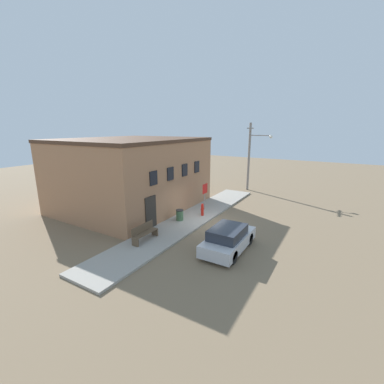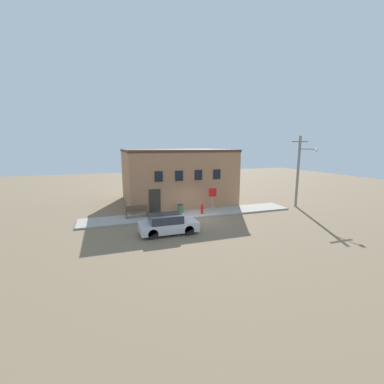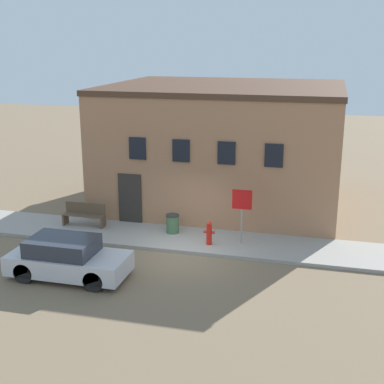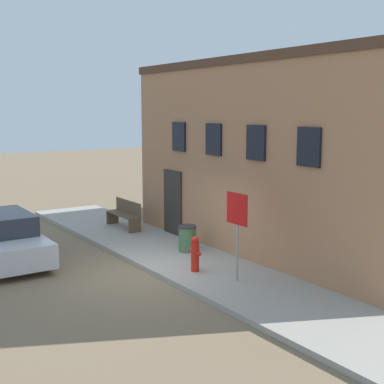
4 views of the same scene
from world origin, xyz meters
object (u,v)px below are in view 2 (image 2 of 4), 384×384
at_px(bench, 137,211).
at_px(trash_bin, 180,209).
at_px(utility_pole, 300,169).
at_px(stop_sign, 213,195).
at_px(parked_car, 168,224).
at_px(fire_hydrant, 202,209).

distance_m(bench, trash_bin, 3.77).
height_order(trash_bin, utility_pole, utility_pole).
distance_m(stop_sign, utility_pole, 9.06).
bearing_deg(utility_pole, parked_car, -165.90).
relative_size(fire_hydrant, utility_pole, 0.13).
bearing_deg(utility_pole, bench, 176.32).
bearing_deg(fire_hydrant, bench, 171.74).
height_order(fire_hydrant, trash_bin, fire_hydrant).
bearing_deg(parked_car, stop_sign, 38.87).
xyz_separation_m(bench, trash_bin, (3.76, 0.08, -0.09)).
height_order(fire_hydrant, bench, bench).
relative_size(utility_pole, parked_car, 1.75).
bearing_deg(stop_sign, trash_bin, 170.69).
bearing_deg(fire_hydrant, utility_pole, -1.15).
distance_m(bench, parked_car, 4.72).
bearing_deg(bench, fire_hydrant, -8.26).
xyz_separation_m(stop_sign, utility_pole, (8.78, -0.61, 2.15)).
bearing_deg(trash_bin, fire_hydrant, -27.37).
relative_size(bench, parked_car, 0.45).
distance_m(fire_hydrant, bench, 5.51).
xyz_separation_m(fire_hydrant, bench, (-5.45, 0.79, 0.02)).
bearing_deg(stop_sign, fire_hydrant, -160.40).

